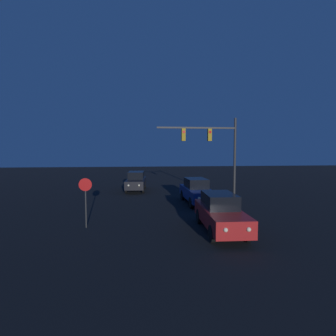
% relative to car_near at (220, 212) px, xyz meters
% --- Properties ---
extents(car_near, '(1.83, 4.89, 1.80)m').
position_rel_car_near_xyz_m(car_near, '(0.00, 0.00, 0.00)').
color(car_near, '#B21E1E').
rests_on(car_near, ground_plane).
extents(car_mid, '(1.83, 4.90, 1.80)m').
position_rel_car_near_xyz_m(car_mid, '(0.26, 6.53, 0.00)').
color(car_mid, navy).
rests_on(car_mid, ground_plane).
extents(car_far, '(1.95, 4.92, 1.80)m').
position_rel_car_near_xyz_m(car_far, '(-4.21, 12.98, 0.00)').
color(car_far, black).
rests_on(car_far, ground_plane).
extents(traffic_signal_mast, '(5.95, 0.30, 6.24)m').
position_rel_car_near_xyz_m(traffic_signal_mast, '(1.72, 7.04, 3.30)').
color(traffic_signal_mast, '#2D2D2D').
rests_on(traffic_signal_mast, ground_plane).
extents(stop_sign, '(0.64, 0.07, 2.49)m').
position_rel_car_near_xyz_m(stop_sign, '(-6.50, 1.26, 0.80)').
color(stop_sign, '#2D2D2D').
rests_on(stop_sign, ground_plane).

